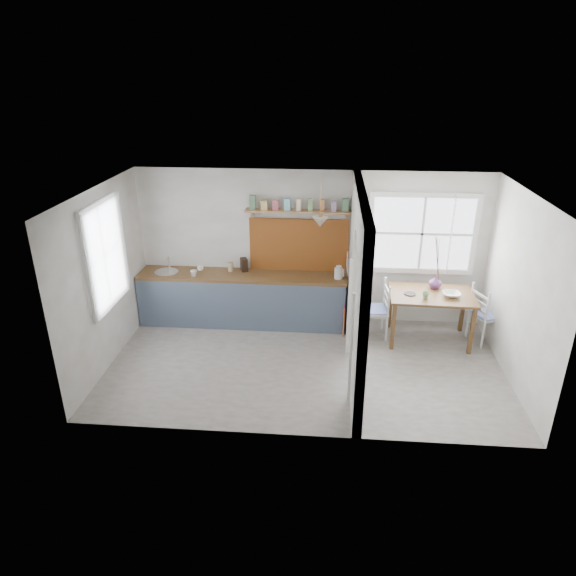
# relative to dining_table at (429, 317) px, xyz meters

# --- Properties ---
(floor) EXTENTS (5.80, 3.20, 0.01)m
(floor) POSITION_rel_dining_table_xyz_m (-1.94, -0.94, -0.41)
(floor) COLOR #99948E
(floor) RESTS_ON ground
(ceiling) EXTENTS (5.80, 3.20, 0.01)m
(ceiling) POSITION_rel_dining_table_xyz_m (-1.94, -0.94, 2.19)
(ceiling) COLOR silver
(ceiling) RESTS_ON walls
(walls) EXTENTS (5.81, 3.21, 2.60)m
(walls) POSITION_rel_dining_table_xyz_m (-1.94, -0.94, 0.89)
(walls) COLOR silver
(walls) RESTS_ON floor
(partition) EXTENTS (0.12, 3.20, 2.60)m
(partition) POSITION_rel_dining_table_xyz_m (-1.24, -0.88, 1.04)
(partition) COLOR silver
(partition) RESTS_ON floor
(kitchen_window) EXTENTS (0.10, 1.16, 1.50)m
(kitchen_window) POSITION_rel_dining_table_xyz_m (-4.81, -0.94, 1.24)
(kitchen_window) COLOR white
(kitchen_window) RESTS_ON walls
(nook_window) EXTENTS (1.76, 0.10, 1.30)m
(nook_window) POSITION_rel_dining_table_xyz_m (-0.14, 0.62, 1.19)
(nook_window) COLOR white
(nook_window) RESTS_ON walls
(counter) EXTENTS (3.50, 0.60, 0.90)m
(counter) POSITION_rel_dining_table_xyz_m (-3.07, 0.39, 0.05)
(counter) COLOR brown
(counter) RESTS_ON floor
(sink) EXTENTS (0.40, 0.40, 0.02)m
(sink) POSITION_rel_dining_table_xyz_m (-4.37, 0.36, 0.48)
(sink) COLOR silver
(sink) RESTS_ON counter
(backsplash) EXTENTS (1.65, 0.03, 0.90)m
(backsplash) POSITION_rel_dining_table_xyz_m (-2.14, 0.63, 0.94)
(backsplash) COLOR brown
(backsplash) RESTS_ON walls
(shelf) EXTENTS (1.75, 0.20, 0.21)m
(shelf) POSITION_rel_dining_table_xyz_m (-2.14, 0.55, 1.60)
(shelf) COLOR #AA7448
(shelf) RESTS_ON walls
(pendant_lamp) EXTENTS (0.26, 0.26, 0.16)m
(pendant_lamp) POSITION_rel_dining_table_xyz_m (-1.79, 0.21, 1.47)
(pendant_lamp) COLOR silver
(pendant_lamp) RESTS_ON ceiling
(utensil_rail) EXTENTS (0.02, 0.50, 0.02)m
(utensil_rail) POSITION_rel_dining_table_xyz_m (-1.33, -0.04, 1.04)
(utensil_rail) COLOR silver
(utensil_rail) RESTS_ON partition
(dining_table) EXTENTS (1.34, 0.92, 0.82)m
(dining_table) POSITION_rel_dining_table_xyz_m (0.00, 0.00, 0.00)
(dining_table) COLOR brown
(dining_table) RESTS_ON floor
(chair_left) EXTENTS (0.47, 0.47, 0.95)m
(chair_left) POSITION_rel_dining_table_xyz_m (-0.88, 0.08, 0.07)
(chair_left) COLOR silver
(chair_left) RESTS_ON floor
(chair_right) EXTENTS (0.57, 0.57, 0.97)m
(chair_right) POSITION_rel_dining_table_xyz_m (0.92, 0.04, 0.08)
(chair_right) COLOR silver
(chair_right) RESTS_ON floor
(kettle) EXTENTS (0.21, 0.19, 0.22)m
(kettle) POSITION_rel_dining_table_xyz_m (-1.47, 0.31, 0.60)
(kettle) COLOR silver
(kettle) RESTS_ON counter
(mug_a) EXTENTS (0.14, 0.14, 0.10)m
(mug_a) POSITION_rel_dining_table_xyz_m (-3.85, 0.21, 0.54)
(mug_a) COLOR beige
(mug_a) RESTS_ON counter
(mug_b) EXTENTS (0.11, 0.11, 0.08)m
(mug_b) POSITION_rel_dining_table_xyz_m (-3.81, 0.48, 0.53)
(mug_b) COLOR white
(mug_b) RESTS_ON counter
(knife_block) EXTENTS (0.15, 0.17, 0.22)m
(knife_block) POSITION_rel_dining_table_xyz_m (-3.06, 0.52, 0.60)
(knife_block) COLOR #2F2016
(knife_block) RESTS_ON counter
(jar) EXTENTS (0.12, 0.12, 0.15)m
(jar) POSITION_rel_dining_table_xyz_m (-3.29, 0.50, 0.57)
(jar) COLOR #9C8A64
(jar) RESTS_ON counter
(towel_magenta) EXTENTS (0.02, 0.03, 0.50)m
(towel_magenta) POSITION_rel_dining_table_xyz_m (-1.36, 0.05, -0.13)
(towel_magenta) COLOR #AE275B
(towel_magenta) RESTS_ON counter
(towel_orange) EXTENTS (0.02, 0.03, 0.51)m
(towel_orange) POSITION_rel_dining_table_xyz_m (-1.36, -0.02, -0.16)
(towel_orange) COLOR #D26327
(towel_orange) RESTS_ON counter
(bowl) EXTENTS (0.28, 0.28, 0.07)m
(bowl) POSITION_rel_dining_table_xyz_m (0.28, -0.08, 0.44)
(bowl) COLOR white
(bowl) RESTS_ON dining_table
(table_cup) EXTENTS (0.13, 0.13, 0.10)m
(table_cup) POSITION_rel_dining_table_xyz_m (-0.13, -0.18, 0.46)
(table_cup) COLOR #70A067
(table_cup) RESTS_ON dining_table
(plate) EXTENTS (0.22, 0.22, 0.02)m
(plate) POSITION_rel_dining_table_xyz_m (-0.35, -0.05, 0.42)
(plate) COLOR black
(plate) RESTS_ON dining_table
(vase) EXTENTS (0.22, 0.22, 0.21)m
(vase) POSITION_rel_dining_table_xyz_m (0.08, 0.23, 0.51)
(vase) COLOR #61336B
(vase) RESTS_ON dining_table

